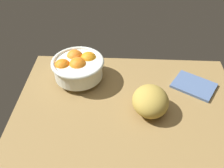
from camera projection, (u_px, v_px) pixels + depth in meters
The scene contains 4 objects.
ground_plane at pixel (127, 110), 93.86cm from camera, with size 83.10×60.66×3.00cm, color olive.
fruit_bowl at pixel (78, 66), 100.83cm from camera, with size 20.89×20.89×10.78cm.
bread_loaf at pixel (150, 101), 88.72cm from camera, with size 14.50×12.91×9.47cm, color #B39640.
napkin_folded at pixel (194, 85), 100.98cm from camera, with size 15.77×11.67×1.08cm, color #4F6896.
Camera 1 is at (-2.50, -63.46, 68.52)cm, focal length 40.54 mm.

